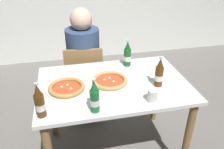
{
  "coord_description": "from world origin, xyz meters",
  "views": [
    {
      "loc": [
        -0.35,
        -1.53,
        1.71
      ],
      "look_at": [
        0.0,
        0.05,
        0.8
      ],
      "focal_mm": 36.45,
      "sensor_mm": 36.0,
      "label": 1
    }
  ],
  "objects_px": {
    "pizza_marinara_far": "(67,88)",
    "beer_bottle_right": "(95,98)",
    "dining_table_main": "(113,95)",
    "napkin_with_cutlery": "(152,65)",
    "beer_bottle_center": "(127,55)",
    "pizza_margherita_near": "(110,81)",
    "beer_bottle_extra": "(159,74)",
    "chair_behind_table": "(85,77)",
    "paper_cup": "(152,95)",
    "diner_seated": "(84,67)",
    "beer_bottle_left": "(40,102)"
  },
  "relations": [
    {
      "from": "pizza_margherita_near",
      "to": "beer_bottle_left",
      "type": "xyz_separation_m",
      "value": [
        -0.51,
        -0.3,
        0.08
      ]
    },
    {
      "from": "beer_bottle_extra",
      "to": "pizza_margherita_near",
      "type": "bearing_deg",
      "value": 162.5
    },
    {
      "from": "pizza_margherita_near",
      "to": "pizza_marinara_far",
      "type": "relative_size",
      "value": 1.03
    },
    {
      "from": "pizza_marinara_far",
      "to": "beer_bottle_right",
      "type": "xyz_separation_m",
      "value": [
        0.17,
        -0.29,
        0.08
      ]
    },
    {
      "from": "pizza_marinara_far",
      "to": "pizza_margherita_near",
      "type": "bearing_deg",
      "value": 6.0
    },
    {
      "from": "dining_table_main",
      "to": "napkin_with_cutlery",
      "type": "height_order",
      "value": "napkin_with_cutlery"
    },
    {
      "from": "pizza_marinara_far",
      "to": "beer_bottle_right",
      "type": "bearing_deg",
      "value": -59.21
    },
    {
      "from": "chair_behind_table",
      "to": "pizza_marinara_far",
      "type": "relative_size",
      "value": 2.83
    },
    {
      "from": "beer_bottle_center",
      "to": "paper_cup",
      "type": "distance_m",
      "value": 0.58
    },
    {
      "from": "pizza_marinara_far",
      "to": "chair_behind_table",
      "type": "bearing_deg",
      "value": 73.3
    },
    {
      "from": "diner_seated",
      "to": "napkin_with_cutlery",
      "type": "relative_size",
      "value": 6.22
    },
    {
      "from": "beer_bottle_center",
      "to": "beer_bottle_extra",
      "type": "bearing_deg",
      "value": -69.72
    },
    {
      "from": "chair_behind_table",
      "to": "beer_bottle_left",
      "type": "relative_size",
      "value": 3.44
    },
    {
      "from": "pizza_margherita_near",
      "to": "beer_bottle_center",
      "type": "height_order",
      "value": "beer_bottle_center"
    },
    {
      "from": "beer_bottle_extra",
      "to": "pizza_marinara_far",
      "type": "bearing_deg",
      "value": 173.59
    },
    {
      "from": "pizza_margherita_near",
      "to": "beer_bottle_extra",
      "type": "bearing_deg",
      "value": -17.5
    },
    {
      "from": "dining_table_main",
      "to": "beer_bottle_left",
      "type": "height_order",
      "value": "beer_bottle_left"
    },
    {
      "from": "dining_table_main",
      "to": "beer_bottle_center",
      "type": "distance_m",
      "value": 0.4
    },
    {
      "from": "diner_seated",
      "to": "pizza_marinara_far",
      "type": "height_order",
      "value": "diner_seated"
    },
    {
      "from": "beer_bottle_right",
      "to": "diner_seated",
      "type": "bearing_deg",
      "value": 88.51
    },
    {
      "from": "dining_table_main",
      "to": "napkin_with_cutlery",
      "type": "xyz_separation_m",
      "value": [
        0.42,
        0.22,
        0.12
      ]
    },
    {
      "from": "dining_table_main",
      "to": "paper_cup",
      "type": "bearing_deg",
      "value": -54.48
    },
    {
      "from": "pizza_marinara_far",
      "to": "beer_bottle_left",
      "type": "bearing_deg",
      "value": -122.97
    },
    {
      "from": "pizza_margherita_near",
      "to": "beer_bottle_extra",
      "type": "relative_size",
      "value": 1.25
    },
    {
      "from": "beer_bottle_left",
      "to": "beer_bottle_center",
      "type": "height_order",
      "value": "same"
    },
    {
      "from": "chair_behind_table",
      "to": "beer_bottle_center",
      "type": "height_order",
      "value": "beer_bottle_center"
    },
    {
      "from": "dining_table_main",
      "to": "pizza_margherita_near",
      "type": "relative_size",
      "value": 3.89
    },
    {
      "from": "chair_behind_table",
      "to": "paper_cup",
      "type": "height_order",
      "value": "chair_behind_table"
    },
    {
      "from": "dining_table_main",
      "to": "paper_cup",
      "type": "xyz_separation_m",
      "value": [
        0.21,
        -0.3,
        0.16
      ]
    },
    {
      "from": "dining_table_main",
      "to": "beer_bottle_right",
      "type": "distance_m",
      "value": 0.44
    },
    {
      "from": "beer_bottle_center",
      "to": "napkin_with_cutlery",
      "type": "height_order",
      "value": "beer_bottle_center"
    },
    {
      "from": "chair_behind_table",
      "to": "paper_cup",
      "type": "distance_m",
      "value": 1.04
    },
    {
      "from": "diner_seated",
      "to": "pizza_marinara_far",
      "type": "bearing_deg",
      "value": -106.06
    },
    {
      "from": "pizza_margherita_near",
      "to": "diner_seated",
      "type": "bearing_deg",
      "value": 102.31
    },
    {
      "from": "pizza_marinara_far",
      "to": "napkin_with_cutlery",
      "type": "bearing_deg",
      "value": 17.86
    },
    {
      "from": "beer_bottle_extra",
      "to": "beer_bottle_right",
      "type": "bearing_deg",
      "value": -158.45
    },
    {
      "from": "beer_bottle_center",
      "to": "pizza_margherita_near",
      "type": "bearing_deg",
      "value": -129.11
    },
    {
      "from": "diner_seated",
      "to": "beer_bottle_extra",
      "type": "height_order",
      "value": "diner_seated"
    },
    {
      "from": "chair_behind_table",
      "to": "pizza_margherita_near",
      "type": "relative_size",
      "value": 2.75
    },
    {
      "from": "pizza_margherita_near",
      "to": "beer_bottle_center",
      "type": "bearing_deg",
      "value": 50.89
    },
    {
      "from": "diner_seated",
      "to": "pizza_margherita_near",
      "type": "xyz_separation_m",
      "value": [
        0.14,
        -0.66,
        0.19
      ]
    },
    {
      "from": "beer_bottle_center",
      "to": "chair_behind_table",
      "type": "bearing_deg",
      "value": 138.31
    },
    {
      "from": "dining_table_main",
      "to": "pizza_marinara_far",
      "type": "bearing_deg",
      "value": -175.22
    },
    {
      "from": "pizza_margherita_near",
      "to": "paper_cup",
      "type": "relative_size",
      "value": 3.25
    },
    {
      "from": "chair_behind_table",
      "to": "beer_bottle_center",
      "type": "relative_size",
      "value": 3.44
    },
    {
      "from": "chair_behind_table",
      "to": "beer_bottle_right",
      "type": "height_order",
      "value": "beer_bottle_right"
    },
    {
      "from": "diner_seated",
      "to": "napkin_with_cutlery",
      "type": "distance_m",
      "value": 0.75
    },
    {
      "from": "pizza_marinara_far",
      "to": "beer_bottle_extra",
      "type": "relative_size",
      "value": 1.21
    },
    {
      "from": "dining_table_main",
      "to": "pizza_marinara_far",
      "type": "xyz_separation_m",
      "value": [
        -0.37,
        -0.03,
        0.14
      ]
    },
    {
      "from": "pizza_marinara_far",
      "to": "beer_bottle_right",
      "type": "relative_size",
      "value": 1.21
    }
  ]
}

